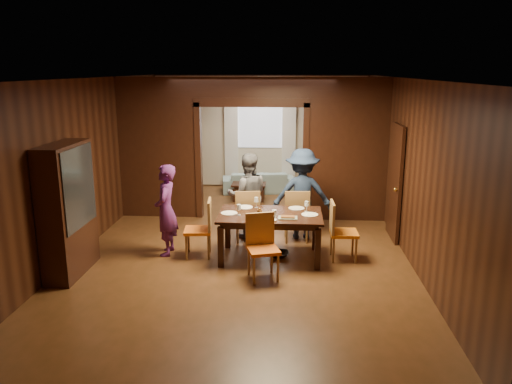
# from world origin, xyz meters

# --- Properties ---
(floor) EXTENTS (9.00, 9.00, 0.00)m
(floor) POSITION_xyz_m (0.00, 0.00, 0.00)
(floor) COLOR #4A2E14
(floor) RESTS_ON ground
(ceiling) EXTENTS (5.50, 9.00, 0.02)m
(ceiling) POSITION_xyz_m (0.00, 0.00, 2.90)
(ceiling) COLOR silver
(ceiling) RESTS_ON room_walls
(room_walls) EXTENTS (5.52, 9.01, 2.90)m
(room_walls) POSITION_xyz_m (0.00, 1.89, 1.51)
(room_walls) COLOR black
(room_walls) RESTS_ON floor
(person_purple) EXTENTS (0.40, 0.58, 1.54)m
(person_purple) POSITION_xyz_m (-1.26, -0.62, 0.77)
(person_purple) COLOR #5A2264
(person_purple) RESTS_ON floor
(person_grey) EXTENTS (0.86, 0.72, 1.57)m
(person_grey) POSITION_xyz_m (0.02, 0.37, 0.79)
(person_grey) COLOR #5B5A62
(person_grey) RESTS_ON floor
(person_navy) EXTENTS (1.10, 0.66, 1.66)m
(person_navy) POSITION_xyz_m (1.02, 0.39, 0.83)
(person_navy) COLOR #1B2945
(person_navy) RESTS_ON floor
(sofa) EXTENTS (1.89, 0.96, 0.53)m
(sofa) POSITION_xyz_m (-0.00, 3.85, 0.26)
(sofa) COLOR #90B5BD
(sofa) RESTS_ON floor
(serving_bowl) EXTENTS (0.34, 0.34, 0.08)m
(serving_bowl) POSITION_xyz_m (0.63, -0.63, 0.80)
(serving_bowl) COLOR black
(serving_bowl) RESTS_ON dining_table
(dining_table) EXTENTS (1.68, 1.04, 0.76)m
(dining_table) POSITION_xyz_m (0.48, -0.69, 0.38)
(dining_table) COLOR black
(dining_table) RESTS_ON floor
(coffee_table) EXTENTS (0.80, 0.50, 0.40)m
(coffee_table) POSITION_xyz_m (-0.18, 3.02, 0.20)
(coffee_table) COLOR black
(coffee_table) RESTS_ON floor
(chair_left) EXTENTS (0.48, 0.48, 0.97)m
(chair_left) POSITION_xyz_m (-0.72, -0.69, 0.48)
(chair_left) COLOR orange
(chair_left) RESTS_ON floor
(chair_right) EXTENTS (0.45, 0.45, 0.97)m
(chair_right) POSITION_xyz_m (1.68, -0.67, 0.48)
(chair_right) COLOR orange
(chair_right) RESTS_ON floor
(chair_far_l) EXTENTS (0.50, 0.50, 0.97)m
(chair_far_l) POSITION_xyz_m (0.03, 0.15, 0.48)
(chair_far_l) COLOR #DB4B14
(chair_far_l) RESTS_ON floor
(chair_far_r) EXTENTS (0.47, 0.47, 0.97)m
(chair_far_r) POSITION_xyz_m (0.92, 0.21, 0.48)
(chair_far_r) COLOR red
(chair_far_r) RESTS_ON floor
(chair_near) EXTENTS (0.55, 0.55, 0.97)m
(chair_near) POSITION_xyz_m (0.41, -1.54, 0.48)
(chair_near) COLOR #C45212
(chair_near) RESTS_ON floor
(hutch) EXTENTS (0.40, 1.20, 2.00)m
(hutch) POSITION_xyz_m (-2.53, -1.50, 1.00)
(hutch) COLOR black
(hutch) RESTS_ON floor
(door_right) EXTENTS (0.06, 0.90, 2.10)m
(door_right) POSITION_xyz_m (2.70, 0.50, 1.05)
(door_right) COLOR black
(door_right) RESTS_ON floor
(window_far) EXTENTS (1.20, 0.03, 1.30)m
(window_far) POSITION_xyz_m (0.00, 4.44, 1.70)
(window_far) COLOR silver
(window_far) RESTS_ON back_wall
(curtain_left) EXTENTS (0.35, 0.06, 2.40)m
(curtain_left) POSITION_xyz_m (-0.75, 4.40, 1.25)
(curtain_left) COLOR white
(curtain_left) RESTS_ON back_wall
(curtain_right) EXTENTS (0.35, 0.06, 2.40)m
(curtain_right) POSITION_xyz_m (0.75, 4.40, 1.25)
(curtain_right) COLOR white
(curtain_right) RESTS_ON back_wall
(plate_left) EXTENTS (0.27, 0.27, 0.01)m
(plate_left) POSITION_xyz_m (-0.19, -0.71, 0.77)
(plate_left) COLOR white
(plate_left) RESTS_ON dining_table
(plate_far_l) EXTENTS (0.27, 0.27, 0.01)m
(plate_far_l) POSITION_xyz_m (0.03, -0.34, 0.77)
(plate_far_l) COLOR white
(plate_far_l) RESTS_ON dining_table
(plate_far_r) EXTENTS (0.27, 0.27, 0.01)m
(plate_far_r) POSITION_xyz_m (0.91, -0.35, 0.77)
(plate_far_r) COLOR silver
(plate_far_r) RESTS_ON dining_table
(plate_right) EXTENTS (0.27, 0.27, 0.01)m
(plate_right) POSITION_xyz_m (1.12, -0.71, 0.77)
(plate_right) COLOR white
(plate_right) RESTS_ON dining_table
(plate_near) EXTENTS (0.27, 0.27, 0.01)m
(plate_near) POSITION_xyz_m (0.46, -1.03, 0.77)
(plate_near) COLOR silver
(plate_near) RESTS_ON dining_table
(platter_a) EXTENTS (0.30, 0.20, 0.04)m
(platter_a) POSITION_xyz_m (0.40, -0.81, 0.78)
(platter_a) COLOR gray
(platter_a) RESTS_ON dining_table
(platter_b) EXTENTS (0.30, 0.20, 0.04)m
(platter_b) POSITION_xyz_m (0.77, -0.92, 0.78)
(platter_b) COLOR slate
(platter_b) RESTS_ON dining_table
(wineglass_left) EXTENTS (0.08, 0.08, 0.18)m
(wineglass_left) POSITION_xyz_m (-0.02, -0.80, 0.85)
(wineglass_left) COLOR white
(wineglass_left) RESTS_ON dining_table
(wineglass_far) EXTENTS (0.08, 0.08, 0.18)m
(wineglass_far) POSITION_xyz_m (0.23, -0.32, 0.85)
(wineglass_far) COLOR silver
(wineglass_far) RESTS_ON dining_table
(wineglass_right) EXTENTS (0.08, 0.08, 0.18)m
(wineglass_right) POSITION_xyz_m (1.07, -0.53, 0.85)
(wineglass_right) COLOR white
(wineglass_right) RESTS_ON dining_table
(tumbler) EXTENTS (0.07, 0.07, 0.14)m
(tumbler) POSITION_xyz_m (0.55, -0.94, 0.83)
(tumbler) COLOR white
(tumbler) RESTS_ON dining_table
(condiment_jar) EXTENTS (0.08, 0.08, 0.11)m
(condiment_jar) POSITION_xyz_m (0.31, -0.77, 0.82)
(condiment_jar) COLOR #4D2B12
(condiment_jar) RESTS_ON dining_table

